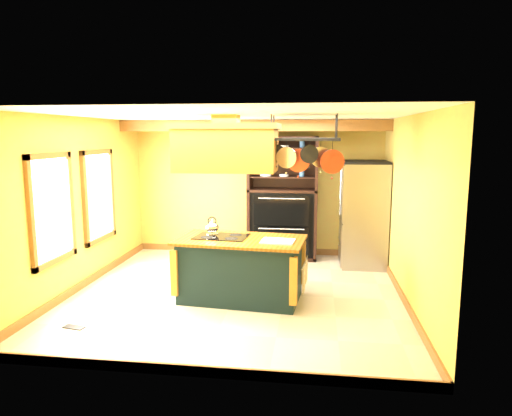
% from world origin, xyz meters
% --- Properties ---
extents(floor, '(5.00, 5.00, 0.00)m').
position_xyz_m(floor, '(0.00, 0.00, 0.00)').
color(floor, beige).
rests_on(floor, ground).
extents(ceiling, '(5.00, 5.00, 0.00)m').
position_xyz_m(ceiling, '(0.00, 0.00, 2.70)').
color(ceiling, white).
rests_on(ceiling, wall_back).
extents(wall_back, '(5.00, 0.02, 2.70)m').
position_xyz_m(wall_back, '(0.00, 2.50, 1.35)').
color(wall_back, gold).
rests_on(wall_back, floor).
extents(wall_front, '(5.00, 0.02, 2.70)m').
position_xyz_m(wall_front, '(0.00, -2.50, 1.35)').
color(wall_front, gold).
rests_on(wall_front, floor).
extents(wall_left, '(0.02, 5.00, 2.70)m').
position_xyz_m(wall_left, '(-2.50, 0.00, 1.35)').
color(wall_left, gold).
rests_on(wall_left, floor).
extents(wall_right, '(0.02, 5.00, 2.70)m').
position_xyz_m(wall_right, '(2.50, 0.00, 1.35)').
color(wall_right, gold).
rests_on(wall_right, floor).
extents(ceiling_beam, '(5.00, 0.15, 0.20)m').
position_xyz_m(ceiling_beam, '(0.00, 1.70, 2.59)').
color(ceiling_beam, '#97602E').
rests_on(ceiling_beam, ceiling).
extents(window_near, '(0.06, 1.06, 1.56)m').
position_xyz_m(window_near, '(-2.47, -0.80, 1.40)').
color(window_near, '#97602E').
rests_on(window_near, wall_left).
extents(window_far, '(0.06, 1.06, 1.56)m').
position_xyz_m(window_far, '(-2.47, 0.60, 1.40)').
color(window_far, '#97602E').
rests_on(window_far, wall_left).
extents(kitchen_island, '(1.94, 1.19, 1.11)m').
position_xyz_m(kitchen_island, '(0.10, -0.23, 0.47)').
color(kitchen_island, black).
rests_on(kitchen_island, floor).
extents(range_hood, '(1.51, 0.85, 0.80)m').
position_xyz_m(range_hood, '(-0.10, -0.23, 2.26)').
color(range_hood, '#BB832E').
rests_on(range_hood, ceiling).
extents(pot_rack, '(1.08, 0.49, 0.81)m').
position_xyz_m(pot_rack, '(1.02, -0.23, 2.23)').
color(pot_rack, black).
rests_on(pot_rack, ceiling).
extents(refrigerator, '(0.83, 0.98, 1.91)m').
position_xyz_m(refrigerator, '(2.07, 1.90, 0.93)').
color(refrigerator, gray).
rests_on(refrigerator, floor).
extents(hutch, '(1.36, 0.61, 2.40)m').
position_xyz_m(hutch, '(0.54, 2.24, 0.92)').
color(hutch, black).
rests_on(hutch, floor).
extents(floor_register, '(0.30, 0.17, 0.01)m').
position_xyz_m(floor_register, '(-1.83, -1.53, 0.01)').
color(floor_register, black).
rests_on(floor_register, floor).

